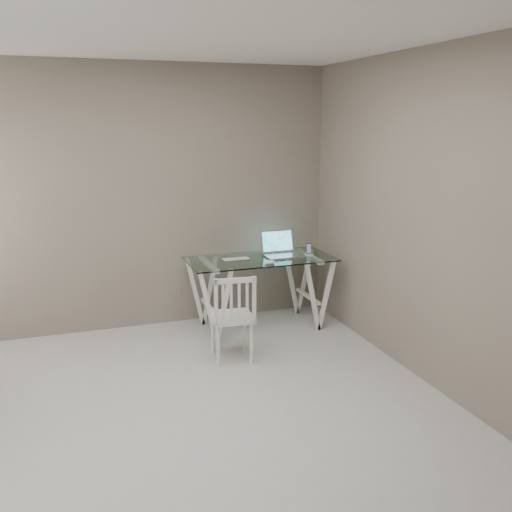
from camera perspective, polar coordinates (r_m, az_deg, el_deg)
The scene contains 7 objects.
room at distance 3.70m, azimuth -7.83°, elevation 6.86°, with size 4.50×4.52×2.71m.
desk at distance 5.96m, azimuth 0.41°, elevation -3.62°, with size 1.50×0.70×0.75m.
chair at distance 5.10m, azimuth -2.32°, elevation -5.84°, with size 0.41×0.41×0.82m.
laptop at distance 6.00m, azimuth 2.45°, elevation 0.65°, with size 0.37×0.33×0.25m.
keyboard at distance 5.82m, azimuth -2.05°, elevation -0.31°, with size 0.29×0.12×0.01m, color silver.
mouse at distance 5.64m, azimuth 1.39°, elevation -0.60°, with size 0.11×0.07×0.04m, color white.
phone_dock at distance 6.03m, azimuth 5.30°, elevation 0.42°, with size 0.07×0.07×0.12m.
Camera 1 is at (-0.79, -3.58, 2.13)m, focal length 40.00 mm.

